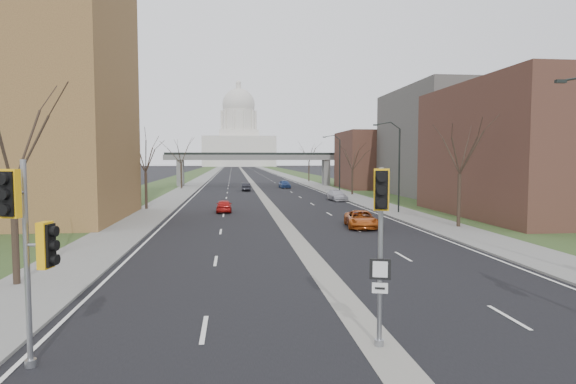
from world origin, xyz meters
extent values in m
plane|color=black|center=(0.00, 0.00, 0.00)|extent=(700.00, 700.00, 0.00)
cube|color=black|center=(0.00, 150.00, 0.01)|extent=(20.00, 600.00, 0.01)
cube|color=gray|center=(0.00, 150.00, 0.00)|extent=(1.20, 600.00, 0.02)
cube|color=gray|center=(12.00, 150.00, 0.06)|extent=(4.00, 600.00, 0.12)
cube|color=gray|center=(-12.00, 150.00, 0.06)|extent=(4.00, 600.00, 0.12)
cube|color=#29411E|center=(18.00, 150.00, 0.05)|extent=(8.00, 600.00, 0.10)
cube|color=#29411E|center=(-18.00, 150.00, 0.05)|extent=(8.00, 600.00, 0.10)
cube|color=#533227|center=(24.00, 28.00, 6.00)|extent=(16.00, 20.00, 12.00)
cube|color=#524F4B|center=(28.00, 52.00, 7.50)|extent=(18.00, 22.00, 15.00)
cube|color=#533227|center=(22.00, 70.00, 5.00)|extent=(14.00, 14.00, 10.00)
cube|color=slate|center=(-14.00, 80.00, 2.50)|extent=(1.20, 2.50, 5.00)
cube|color=slate|center=(14.00, 80.00, 2.50)|extent=(1.20, 2.50, 5.00)
cube|color=slate|center=(0.00, 80.00, 5.50)|extent=(34.00, 3.00, 1.00)
cube|color=black|center=(0.00, 80.00, 6.20)|extent=(34.00, 0.15, 0.50)
cube|color=silver|center=(0.00, 320.00, 10.00)|extent=(48.00, 42.00, 20.00)
cube|color=silver|center=(0.00, 320.00, 22.00)|extent=(26.00, 26.00, 5.00)
cylinder|color=silver|center=(0.00, 320.00, 31.00)|extent=(22.00, 22.00, 14.00)
sphere|color=silver|center=(0.00, 320.00, 42.00)|extent=(22.00, 22.00, 22.00)
cylinder|color=silver|center=(0.00, 320.00, 53.50)|extent=(3.60, 3.60, 4.50)
cube|color=black|center=(9.50, 6.00, 8.47)|extent=(0.45, 0.18, 0.14)
cylinder|color=black|center=(11.80, 32.00, 4.12)|extent=(0.16, 0.16, 8.00)
cube|color=black|center=(9.50, 32.00, 8.47)|extent=(0.45, 0.18, 0.14)
cylinder|color=black|center=(11.80, 58.00, 4.12)|extent=(0.16, 0.16, 8.00)
cube|color=black|center=(9.50, 58.00, 8.47)|extent=(0.45, 0.18, 0.14)
cylinder|color=#382B21|center=(-13.00, 8.00, 2.12)|extent=(0.28, 0.28, 4.00)
cylinder|color=#382B21|center=(-13.00, 38.00, 2.00)|extent=(0.28, 0.28, 3.75)
cylinder|color=#382B21|center=(-13.00, 72.00, 2.25)|extent=(0.28, 0.28, 4.25)
cylinder|color=#382B21|center=(13.00, 22.00, 2.12)|extent=(0.28, 0.28, 4.00)
cylinder|color=#382B21|center=(13.00, 55.00, 1.87)|extent=(0.28, 0.28, 3.50)
cylinder|color=#382B21|center=(13.00, 95.00, 2.25)|extent=(0.28, 0.28, 4.25)
cylinder|color=gray|center=(-9.22, -0.18, 2.64)|extent=(0.14, 0.14, 5.27)
cylinder|color=gray|center=(-9.22, -0.18, 0.10)|extent=(0.28, 0.28, 0.20)
cube|color=#F0AD0E|center=(-9.33, -0.68, 4.46)|extent=(0.50, 0.49, 1.17)
cube|color=#F0AD0E|center=(-8.72, -0.29, 3.14)|extent=(0.49, 0.50, 1.17)
cylinder|color=gray|center=(-0.01, 0.15, 2.52)|extent=(0.14, 0.14, 5.05)
cylinder|color=gray|center=(-0.01, 0.15, 0.10)|extent=(0.27, 0.27, 0.19)
cube|color=#F0AD0E|center=(-0.14, -0.32, 4.46)|extent=(0.50, 0.49, 1.12)
cube|color=black|center=(-0.01, 0.15, 2.23)|extent=(0.57, 0.20, 0.58)
cube|color=silver|center=(-0.01, 0.15, 1.70)|extent=(0.43, 0.16, 0.29)
imported|color=#B51714|center=(-4.99, 34.94, 0.63)|extent=(1.50, 3.72, 1.27)
imported|color=black|center=(-2.00, 66.07, 0.65)|extent=(1.39, 3.96, 1.31)
imported|color=#AF4A12|center=(5.63, 23.00, 0.65)|extent=(2.71, 4.91, 1.30)
imported|color=#AEAEB6|center=(8.87, 46.47, 0.65)|extent=(2.32, 4.67, 1.30)
imported|color=navy|center=(5.09, 72.98, 0.73)|extent=(2.00, 4.37, 1.45)
camera|label=1|loc=(-4.07, -12.71, 5.29)|focal=30.00mm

